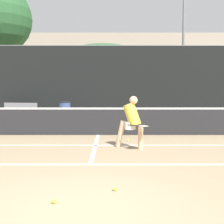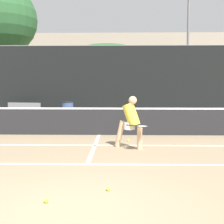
{
  "view_description": "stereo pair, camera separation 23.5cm",
  "coord_description": "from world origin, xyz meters",
  "px_view_note": "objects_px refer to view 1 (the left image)",
  "views": [
    {
      "loc": [
        0.48,
        -4.12,
        1.79
      ],
      "look_at": [
        0.49,
        4.89,
        0.95
      ],
      "focal_mm": 50.0,
      "sensor_mm": 36.0,
      "label": 1
    },
    {
      "loc": [
        0.71,
        -4.12,
        1.79
      ],
      "look_at": [
        0.49,
        4.89,
        0.95
      ],
      "focal_mm": 50.0,
      "sensor_mm": 36.0,
      "label": 2
    }
  ],
  "objects_px": {
    "courtside_bench": "(19,111)",
    "parked_car": "(116,104)",
    "player_practicing": "(131,120)",
    "trash_bin": "(64,112)"
  },
  "relations": [
    {
      "from": "courtside_bench",
      "to": "parked_car",
      "type": "height_order",
      "value": "parked_car"
    },
    {
      "from": "player_practicing",
      "to": "trash_bin",
      "type": "xyz_separation_m",
      "value": [
        -2.72,
        5.86,
        -0.3
      ]
    },
    {
      "from": "courtside_bench",
      "to": "trash_bin",
      "type": "relative_size",
      "value": 1.79
    },
    {
      "from": "player_practicing",
      "to": "courtside_bench",
      "type": "bearing_deg",
      "value": 158.52
    },
    {
      "from": "courtside_bench",
      "to": "parked_car",
      "type": "relative_size",
      "value": 0.41
    },
    {
      "from": "player_practicing",
      "to": "trash_bin",
      "type": "bearing_deg",
      "value": 145.01
    },
    {
      "from": "player_practicing",
      "to": "parked_car",
      "type": "bearing_deg",
      "value": 121.91
    },
    {
      "from": "player_practicing",
      "to": "parked_car",
      "type": "height_order",
      "value": "player_practicing"
    },
    {
      "from": "parked_car",
      "to": "player_practicing",
      "type": "bearing_deg",
      "value": -88.24
    },
    {
      "from": "trash_bin",
      "to": "parked_car",
      "type": "bearing_deg",
      "value": 59.24
    }
  ]
}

